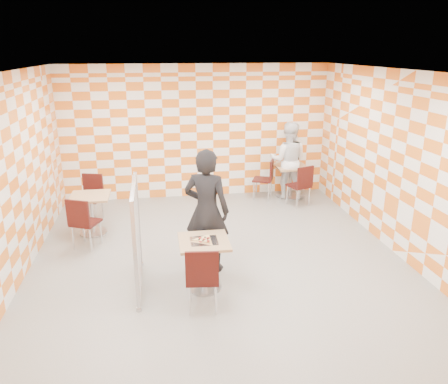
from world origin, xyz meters
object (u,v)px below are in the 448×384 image
Objects in this scene: sport_bottle at (284,162)px; soda_bottle at (297,161)px; chair_second_front at (302,183)px; chair_second_side at (267,176)px; empty_table at (91,208)px; man_dark at (207,211)px; man_white at (288,160)px; main_table at (204,256)px; partition at (137,236)px; chair_empty_near at (82,220)px; chair_main_front at (202,275)px; second_table at (291,176)px; chair_empty_far at (92,193)px.

soda_bottle reaches higher than sport_bottle.
chair_second_front is 4.02× the size of soda_bottle.
empty_table is at bearing -158.98° from chair_second_side.
man_white is at bearing -101.31° from man_dark.
chair_second_side is at bearing 22.55° from man_white.
main_table is 0.99m from partition.
partition reaches higher than chair_empty_near.
chair_second_side is 4.02× the size of soda_bottle.
man_white reaches higher than partition.
chair_empty_near is (-0.06, -0.67, 0.04)m from empty_table.
chair_main_front is (-0.09, -0.60, 0.04)m from main_table.
chair_main_front reaches higher than second_table.
sport_bottle is at bearing -14.81° from man_white.
man_dark is at bearing -124.25° from sport_bottle.
main_table is 4.45m from sport_bottle.
chair_second_side is 4.62× the size of sport_bottle.
chair_second_side is (-0.57, -0.04, 0.04)m from second_table.
man_white is (2.25, 3.15, -0.08)m from man_dark.
chair_main_front is 4.49m from chair_second_front.
chair_empty_near is at bearing 124.38° from partition.
second_table is at bearing 26.18° from chair_empty_near.
empty_table is at bearing 113.62° from partition.
partition is at bearing -55.62° from chair_empty_near.
man_white is 0.25m from soda_bottle.
soda_bottle is (4.44, 1.51, 0.34)m from empty_table.
chair_second_front is 1.00× the size of chair_empty_far.
man_dark is (1.04, 0.40, 0.17)m from partition.
chair_empty_far is 4.35m from man_white.
soda_bottle is (2.49, 3.20, -0.11)m from man_dark.
main_table is 0.81× the size of chair_main_front.
partition is 0.88× the size of man_white.
chair_second_side is at bearing 51.51° from partition.
second_table is at bearing 59.79° from chair_main_front.
chair_main_front is 4.74m from chair_second_side.
chair_empty_far is at bearing -169.91° from chair_second_side.
empty_table is 0.48× the size of partition.
empty_table is 4.47m from man_white.
main_table is 3.75× the size of sport_bottle.
chair_empty_near reaches higher than main_table.
sport_bottle is at bearing 20.07° from empty_table.
sport_bottle is (2.18, 3.20, -0.12)m from man_dark.
man_dark reaches higher than chair_empty_near.
soda_bottle is at bearing 6.64° from chair_second_side.
partition is (-2.79, -3.51, 0.25)m from chair_second_side.
chair_second_side and chair_empty_near have the same top height.
chair_second_side is at bearing 134.11° from chair_second_front.
second_table is 0.36m from sport_bottle.
partition is at bearing 45.31° from man_dark.
man_white is (3.29, 3.55, 0.09)m from partition.
sport_bottle is (4.21, 0.76, 0.29)m from chair_empty_far.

